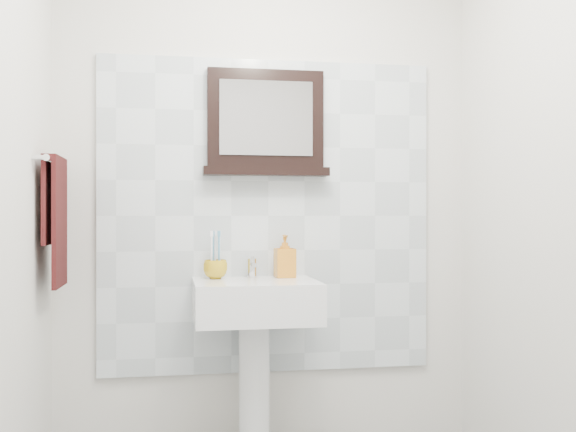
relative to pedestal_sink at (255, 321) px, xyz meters
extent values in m
cube|color=silver|center=(0.09, 0.23, 0.57)|extent=(2.00, 0.01, 2.50)
cube|color=silver|center=(0.09, -1.97, 0.57)|extent=(2.00, 0.01, 2.50)
cube|color=silver|center=(0.09, 0.21, 0.47)|extent=(1.60, 0.02, 1.50)
cylinder|color=white|center=(0.00, 0.05, -0.34)|extent=(0.14, 0.14, 0.68)
cube|color=white|center=(0.00, -0.01, 0.09)|extent=(0.55, 0.44, 0.18)
cylinder|color=silver|center=(0.00, -0.03, 0.17)|extent=(0.32, 0.32, 0.02)
cylinder|color=#4C4C4F|center=(0.00, -0.03, 0.18)|extent=(0.04, 0.04, 0.00)
cylinder|color=silver|center=(0.00, 0.14, 0.23)|extent=(0.04, 0.04, 0.09)
cylinder|color=silver|center=(0.00, 0.09, 0.25)|extent=(0.02, 0.10, 0.02)
cube|color=silver|center=(0.00, 0.15, 0.28)|extent=(0.02, 0.07, 0.01)
imported|color=#B28D14|center=(-0.17, 0.11, 0.23)|extent=(0.12, 0.12, 0.09)
cylinder|color=white|center=(-0.19, 0.10, 0.29)|extent=(0.01, 0.01, 0.19)
cube|color=white|center=(-0.19, 0.10, 0.39)|extent=(0.01, 0.01, 0.03)
cylinder|color=teal|center=(-0.16, 0.10, 0.29)|extent=(0.01, 0.01, 0.19)
cube|color=teal|center=(-0.16, 0.10, 0.39)|extent=(0.01, 0.01, 0.03)
cylinder|color=white|center=(-0.17, 0.13, 0.29)|extent=(0.01, 0.01, 0.19)
cube|color=white|center=(-0.17, 0.13, 0.39)|extent=(0.01, 0.01, 0.03)
cylinder|color=teal|center=(-0.18, 0.12, 0.29)|extent=(0.01, 0.01, 0.19)
cube|color=teal|center=(-0.18, 0.12, 0.39)|extent=(0.01, 0.01, 0.03)
cylinder|color=white|center=(-0.15, 0.12, 0.29)|extent=(0.01, 0.01, 0.19)
cube|color=white|center=(-0.15, 0.12, 0.39)|extent=(0.01, 0.01, 0.03)
imported|color=#C05516|center=(0.15, 0.12, 0.28)|extent=(0.10, 0.10, 0.20)
cube|color=black|center=(0.07, 0.19, 0.94)|extent=(0.56, 0.06, 0.47)
cube|color=#99999E|center=(0.07, 0.16, 0.94)|extent=(0.44, 0.01, 0.35)
cube|color=black|center=(0.07, 0.17, 0.68)|extent=(0.60, 0.11, 0.04)
cylinder|color=silver|center=(-0.86, -0.03, 0.70)|extent=(0.03, 0.40, 0.03)
cylinder|color=silver|center=(-0.89, -0.22, 0.70)|extent=(0.05, 0.02, 0.02)
cylinder|color=silver|center=(-0.89, 0.16, 0.70)|extent=(0.05, 0.02, 0.02)
cube|color=black|center=(-0.84, -0.03, 0.43)|extent=(0.02, 0.30, 0.52)
cube|color=black|center=(-0.88, -0.03, 0.52)|extent=(0.02, 0.30, 0.34)
cube|color=black|center=(-0.86, -0.03, 0.71)|extent=(0.06, 0.30, 0.03)
camera|label=1|loc=(-0.37, -3.00, 0.48)|focal=42.00mm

